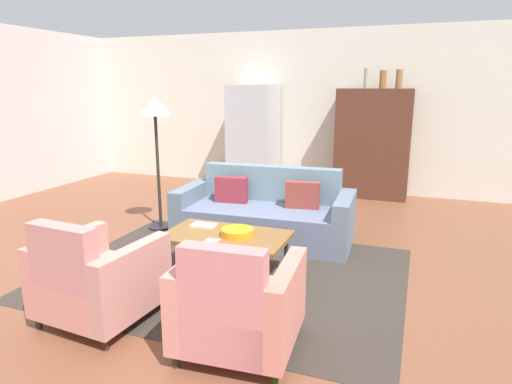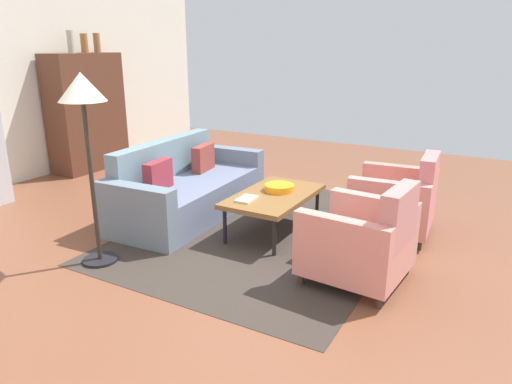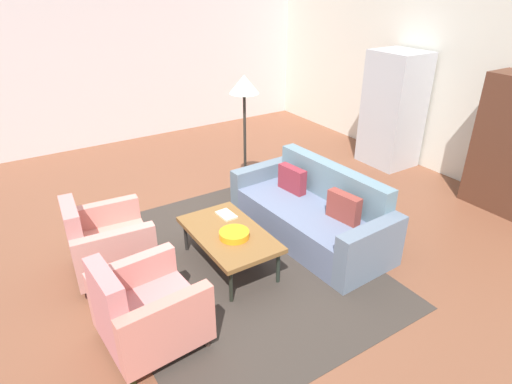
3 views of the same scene
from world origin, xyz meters
TOP-DOWN VIEW (x-y plane):
  - ground_plane at (0.00, 0.00)m, footprint 10.41×10.41m
  - wall_back at (0.00, 4.09)m, footprint 8.67×0.12m
  - area_rug at (0.36, -0.03)m, footprint 3.40×2.60m
  - couch at (0.35, 1.11)m, footprint 2.14×1.00m
  - coffee_table at (0.36, -0.08)m, footprint 1.20×0.70m
  - armchair_left at (-0.25, -1.24)m, footprint 0.86×0.86m
  - armchair_right at (0.96, -1.24)m, footprint 0.86×0.86m
  - fruit_bowl at (0.48, -0.08)m, footprint 0.32×0.32m
  - book_stack at (0.04, 0.07)m, footprint 0.26×0.17m
  - cabinet at (1.31, 3.75)m, footprint 1.20×0.51m
  - vase_tall at (1.16, 3.74)m, footprint 0.10×0.10m
  - vase_round at (1.41, 3.74)m, footprint 0.11×0.11m
  - vase_small at (1.66, 3.74)m, footprint 0.11×0.11m
  - refrigerator at (-0.78, 3.64)m, footprint 0.80×0.73m
  - floor_lamp at (-1.08, 1.00)m, footprint 0.40×0.40m

SIDE VIEW (x-z plane):
  - ground_plane at x=0.00m, z-range 0.00..0.00m
  - area_rug at x=0.36m, z-range 0.00..0.01m
  - couch at x=0.35m, z-range -0.14..0.72m
  - armchair_left at x=-0.25m, z-range -0.10..0.78m
  - armchair_right at x=0.96m, z-range -0.10..0.78m
  - coffee_table at x=0.36m, z-range 0.18..0.61m
  - book_stack at x=0.04m, z-range 0.43..0.45m
  - fruit_bowl at x=0.48m, z-range 0.43..0.50m
  - cabinet at x=1.31m, z-range 0.00..1.80m
  - refrigerator at x=-0.78m, z-range 0.00..1.85m
  - wall_back at x=0.00m, z-range 0.00..2.80m
  - floor_lamp at x=-1.08m, z-range 0.58..2.30m
  - vase_round at x=1.41m, z-range 1.80..2.08m
  - vase_small at x=1.66m, z-range 1.80..2.09m
  - vase_tall at x=1.16m, z-range 1.80..2.12m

